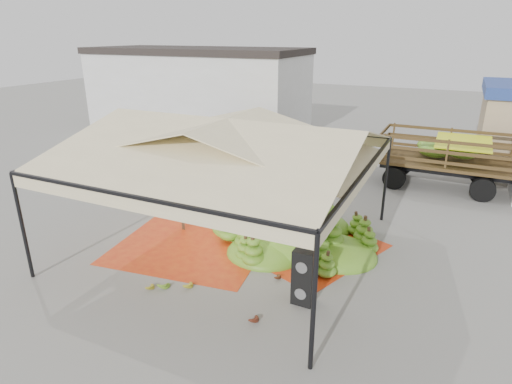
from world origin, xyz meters
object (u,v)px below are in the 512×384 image
at_px(banana_heap, 292,224).
at_px(speaker_stack, 304,276).
at_px(truck_left, 268,139).
at_px(truck_right, 479,157).
at_px(vendor, 284,177).

height_order(banana_heap, speaker_stack, speaker_stack).
bearing_deg(speaker_stack, banana_heap, 117.30).
relative_size(truck_left, truck_right, 0.92).
height_order(vendor, truck_left, truck_left).
bearing_deg(banana_heap, speaker_stack, -63.90).
bearing_deg(vendor, truck_left, -71.66).
height_order(speaker_stack, truck_left, truck_left).
relative_size(banana_heap, truck_left, 0.92).
bearing_deg(truck_left, vendor, -36.74).
relative_size(speaker_stack, vendor, 0.93).
bearing_deg(vendor, banana_heap, 100.74).
bearing_deg(truck_right, banana_heap, -124.34).
distance_m(banana_heap, truck_left, 8.68).
height_order(speaker_stack, truck_right, truck_right).
distance_m(speaker_stack, vendor, 7.48).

